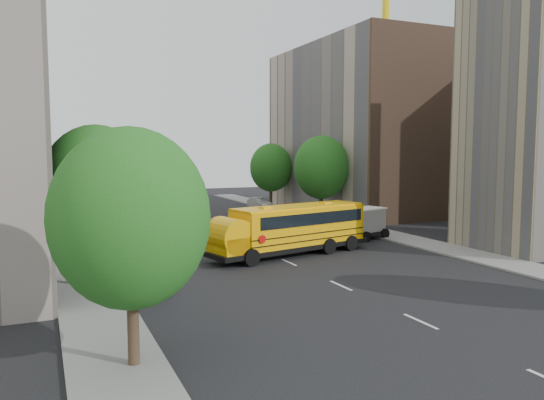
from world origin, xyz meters
TOP-DOWN VIEW (x-y plane):
  - ground at (0.00, 0.00)m, footprint 120.00×120.00m
  - sidewalk_left at (-11.50, 5.00)m, footprint 3.00×80.00m
  - sidewalk_right at (11.50, 5.00)m, footprint 3.00×80.00m
  - lane_markings at (0.00, 10.00)m, footprint 0.15×64.00m
  - building_right_far at (18.00, 20.00)m, footprint 10.00×22.00m
  - building_right_sidewall at (18.00, 9.00)m, footprint 10.10×0.30m
  - tower_crane at (30.25, 28.00)m, footprint 28.50×1.20m
  - street_tree_0 at (-11.00, -14.00)m, footprint 4.80×4.80m
  - street_tree_1 at (-11.00, -4.00)m, footprint 5.12×5.12m
  - street_tree_2 at (-11.00, 14.00)m, footprint 4.99×4.99m
  - street_tree_4 at (11.00, 14.00)m, footprint 5.25×5.25m
  - street_tree_5 at (11.00, 26.00)m, footprint 4.86×4.86m
  - school_bus at (0.96, -0.02)m, footprint 11.73×5.18m
  - safari_truck at (7.80, 3.02)m, footprint 5.85×3.46m
  - parked_car_0 at (-8.80, -4.80)m, footprint 1.72×4.10m
  - parked_car_1 at (-8.80, 10.57)m, footprint 1.72×4.57m
  - parked_car_2 at (-8.80, 24.72)m, footprint 3.12×5.85m
  - parked_car_5 at (9.54, 25.91)m, footprint 1.74×4.06m

SIDE VIEW (x-z plane):
  - ground at x=0.00m, z-range 0.00..0.00m
  - lane_markings at x=0.00m, z-range 0.00..0.01m
  - sidewalk_left at x=-11.50m, z-range 0.00..0.12m
  - sidewalk_right at x=11.50m, z-range 0.00..0.12m
  - parked_car_5 at x=9.54m, z-range 0.00..1.30m
  - parked_car_0 at x=-8.80m, z-range 0.00..1.38m
  - parked_car_1 at x=-8.80m, z-range 0.00..1.49m
  - parked_car_2 at x=-8.80m, z-range 0.00..1.56m
  - safari_truck at x=7.80m, z-range 0.07..2.44m
  - school_bus at x=0.96m, z-range 0.19..3.42m
  - street_tree_0 at x=-11.00m, z-range 0.94..8.35m
  - street_tree_5 at x=11.00m, z-range 0.95..8.46m
  - street_tree_2 at x=-11.00m, z-range 0.97..8.68m
  - street_tree_1 at x=-11.00m, z-range 1.00..8.90m
  - street_tree_4 at x=11.00m, z-range 1.02..9.13m
  - building_right_far at x=18.00m, z-range 0.00..18.00m
  - building_right_sidewall at x=18.00m, z-range 0.00..18.00m
  - tower_crane at x=30.25m, z-range 6.60..42.35m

